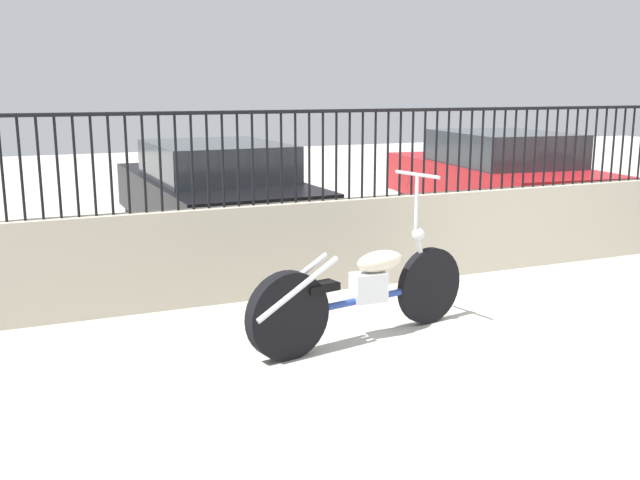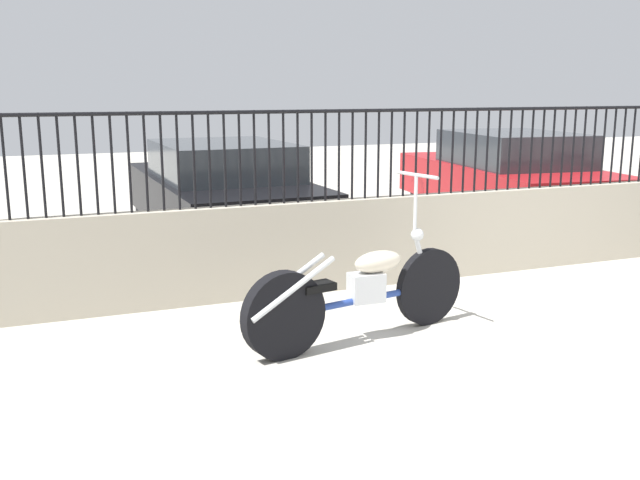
{
  "view_description": "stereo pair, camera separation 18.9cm",
  "coord_description": "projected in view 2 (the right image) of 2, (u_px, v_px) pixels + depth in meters",
  "views": [
    {
      "loc": [
        -4.64,
        -3.66,
        2.03
      ],
      "look_at": [
        -2.18,
        2.08,
        0.7
      ],
      "focal_mm": 40.0,
      "sensor_mm": 36.0,
      "label": 1
    },
    {
      "loc": [
        -4.46,
        -3.73,
        2.03
      ],
      "look_at": [
        -2.18,
        2.08,
        0.7
      ],
      "focal_mm": 40.0,
      "sensor_mm": 36.0,
      "label": 2
    }
  ],
  "objects": [
    {
      "name": "car_red",
      "position": [
        507.0,
        177.0,
        10.99
      ],
      "size": [
        2.28,
        4.61,
        1.39
      ],
      "rotation": [
        0.0,
        0.0,
        1.45
      ],
      "color": "black",
      "rests_on": "ground_plane"
    },
    {
      "name": "fence_railing",
      "position": [
        482.0,
        139.0,
        7.68
      ],
      "size": [
        10.22,
        0.04,
        0.91
      ],
      "color": "black",
      "rests_on": "low_wall"
    },
    {
      "name": "low_wall",
      "position": [
        478.0,
        233.0,
        7.9
      ],
      "size": [
        10.22,
        0.18,
        0.93
      ],
      "color": "#B2A893",
      "rests_on": "ground_plane"
    },
    {
      "name": "motorcycle_blue",
      "position": [
        350.0,
        294.0,
        5.74
      ],
      "size": [
        2.13,
        0.68,
        1.35
      ],
      "rotation": [
        0.0,
        0.0,
        0.21
      ],
      "color": "black",
      "rests_on": "ground_plane"
    },
    {
      "name": "car_black",
      "position": [
        221.0,
        191.0,
        9.6
      ],
      "size": [
        1.88,
        4.49,
        1.34
      ],
      "rotation": [
        0.0,
        0.0,
        1.59
      ],
      "color": "black",
      "rests_on": "ground_plane"
    }
  ]
}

